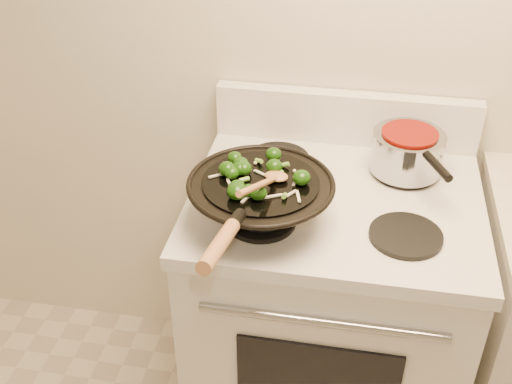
# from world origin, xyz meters

# --- Properties ---
(stove) EXTENTS (0.78, 0.67, 1.08)m
(stove) POSITION_xyz_m (-0.03, 1.17, 0.47)
(stove) COLOR silver
(stove) RESTS_ON ground
(wok) EXTENTS (0.36, 0.60, 0.20)m
(wok) POSITION_xyz_m (-0.21, 1.02, 0.99)
(wok) COLOR black
(wok) RESTS_ON stove
(stirfry) EXTENTS (0.25, 0.23, 0.04)m
(stirfry) POSITION_xyz_m (-0.24, 1.02, 1.06)
(stirfry) COLOR #133808
(stirfry) RESTS_ON wok
(wooden_spoon) EXTENTS (0.09, 0.26, 0.11)m
(wooden_spoon) POSITION_xyz_m (-0.19, 0.97, 1.08)
(wooden_spoon) COLOR #A16B3F
(wooden_spoon) RESTS_ON wok
(saucepan) EXTENTS (0.20, 0.31, 0.12)m
(saucepan) POSITION_xyz_m (0.15, 1.32, 0.99)
(saucepan) COLOR #999CA1
(saucepan) RESTS_ON stove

